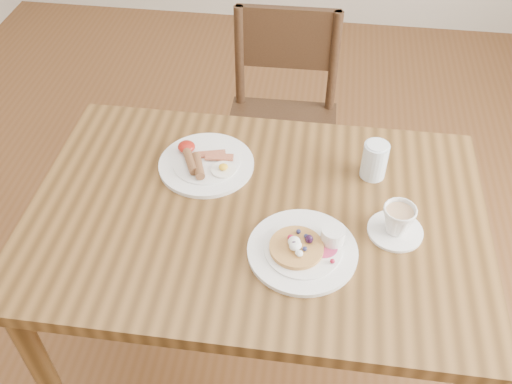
# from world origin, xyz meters

# --- Properties ---
(ground) EXTENTS (5.00, 5.00, 0.00)m
(ground) POSITION_xyz_m (0.00, 0.00, 0.00)
(ground) COLOR brown
(ground) RESTS_ON ground
(dining_table) EXTENTS (1.20, 0.80, 0.75)m
(dining_table) POSITION_xyz_m (0.00, 0.00, 0.65)
(dining_table) COLOR brown
(dining_table) RESTS_ON ground
(chair_far) EXTENTS (0.43, 0.43, 0.88)m
(chair_far) POSITION_xyz_m (-0.00, 0.75, 0.49)
(chair_far) COLOR #362313
(chair_far) RESTS_ON ground
(pancake_plate) EXTENTS (0.27, 0.27, 0.06)m
(pancake_plate) POSITION_xyz_m (0.14, -0.12, 0.76)
(pancake_plate) COLOR white
(pancake_plate) RESTS_ON dining_table
(breakfast_plate) EXTENTS (0.27, 0.27, 0.04)m
(breakfast_plate) POSITION_xyz_m (-0.17, 0.16, 0.76)
(breakfast_plate) COLOR white
(breakfast_plate) RESTS_ON dining_table
(teacup_saucer) EXTENTS (0.14, 0.14, 0.09)m
(teacup_saucer) POSITION_xyz_m (0.36, -0.02, 0.79)
(teacup_saucer) COLOR white
(teacup_saucer) RESTS_ON dining_table
(water_glass) EXTENTS (0.07, 0.07, 0.11)m
(water_glass) POSITION_xyz_m (0.30, 0.18, 0.80)
(water_glass) COLOR silver
(water_glass) RESTS_ON dining_table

